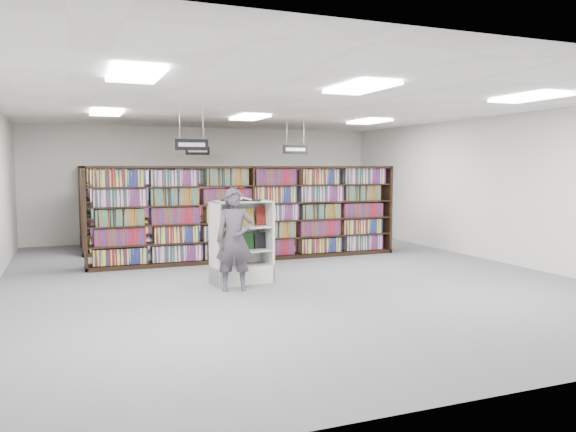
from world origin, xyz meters
name	(u,v)px	position (x,y,z in m)	size (l,w,h in m)	color
floor	(282,276)	(0.00, 0.00, 0.00)	(12.00, 12.00, 0.00)	#535358
ceiling	(282,107)	(0.00, 0.00, 3.20)	(10.00, 12.00, 0.10)	white
wall_back	(208,184)	(0.00, 6.00, 1.60)	(10.00, 0.10, 3.20)	silver
wall_front	(521,220)	(0.00, -6.00, 1.60)	(10.00, 0.10, 3.20)	silver
wall_right	(493,189)	(5.00, 0.00, 1.60)	(0.10, 12.00, 3.20)	silver
bookshelf_row_near	(250,213)	(0.00, 2.00, 1.05)	(7.00, 0.60, 2.10)	black
bookshelf_row_mid	(226,207)	(0.00, 4.00, 1.05)	(7.00, 0.60, 2.10)	black
bookshelf_row_far	(210,203)	(0.00, 5.70, 1.05)	(7.00, 0.60, 2.10)	black
aisle_sign_left	(192,144)	(-1.50, 1.00, 2.53)	(0.65, 0.02, 0.80)	#B2B2B7
aisle_sign_right	(295,149)	(1.50, 3.00, 2.53)	(0.65, 0.02, 0.80)	#B2B2B7
aisle_sign_center	(198,150)	(-0.50, 5.00, 2.53)	(0.65, 0.02, 0.80)	#B2B2B7
troffer_front_left	(135,74)	(-3.00, -3.00, 3.16)	(0.60, 1.20, 0.04)	white
troffer_front_center	(361,88)	(0.00, -3.00, 3.16)	(0.60, 1.20, 0.04)	white
troffer_front_right	(529,98)	(3.00, -3.00, 3.16)	(0.60, 1.20, 0.04)	white
troffer_back_left	(106,113)	(-3.00, 2.00, 3.16)	(0.60, 1.20, 0.04)	white
troffer_back_center	(250,118)	(0.00, 2.00, 3.16)	(0.60, 1.20, 0.04)	white
troffer_back_right	(369,122)	(3.00, 2.00, 3.16)	(0.60, 1.20, 0.04)	white
endcap_display	(241,256)	(-0.91, -0.31, 0.49)	(1.11, 0.64, 1.48)	silver
open_book	(241,199)	(-0.92, -0.33, 1.51)	(0.80, 0.62, 0.13)	black
shopper	(235,240)	(-1.19, -0.88, 0.86)	(0.63, 0.41, 1.72)	#46414A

